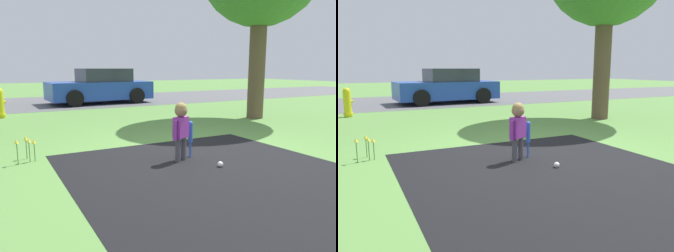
% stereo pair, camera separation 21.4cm
% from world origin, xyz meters
% --- Properties ---
extents(ground_plane, '(60.00, 60.00, 0.00)m').
position_xyz_m(ground_plane, '(0.00, 0.00, 0.00)').
color(ground_plane, '#5B8C42').
extents(driveway_strip, '(3.72, 7.00, 0.01)m').
position_xyz_m(driveway_strip, '(-0.37, -2.50, 0.00)').
color(driveway_strip, black).
rests_on(driveway_strip, ground).
extents(street_strip, '(40.00, 6.00, 0.01)m').
position_xyz_m(street_strip, '(0.00, 9.71, 0.00)').
color(street_strip, '#59595B').
rests_on(street_strip, ground).
extents(child, '(0.33, 0.22, 0.89)m').
position_xyz_m(child, '(-0.47, -0.24, 0.57)').
color(child, '#4C4751').
rests_on(child, ground).
extents(baseball_bat, '(0.07, 0.07, 0.57)m').
position_xyz_m(baseball_bat, '(-0.23, -0.14, 0.37)').
color(baseball_bat, blue).
rests_on(baseball_bat, ground).
extents(sports_ball, '(0.08, 0.08, 0.08)m').
position_xyz_m(sports_ball, '(-0.14, -0.78, 0.04)').
color(sports_ball, white).
rests_on(sports_ball, ground).
extents(fire_hydrant, '(0.29, 0.26, 0.84)m').
position_xyz_m(fire_hydrant, '(-2.71, 5.91, 0.41)').
color(fire_hydrant, yellow).
rests_on(fire_hydrant, ground).
extents(parked_car, '(4.01, 2.13, 1.37)m').
position_xyz_m(parked_car, '(0.98, 8.54, 0.64)').
color(parked_car, '#2347AD').
rests_on(parked_car, ground).
extents(flower_bed, '(0.68, 0.33, 0.37)m').
position_xyz_m(flower_bed, '(-2.61, 0.82, 0.30)').
color(flower_bed, '#38702D').
rests_on(flower_bed, ground).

